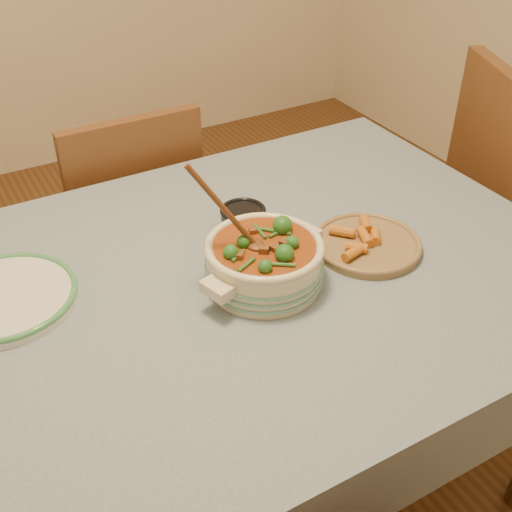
{
  "coord_description": "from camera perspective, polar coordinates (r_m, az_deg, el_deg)",
  "views": [
    {
      "loc": [
        -0.43,
        -0.99,
        1.6
      ],
      "look_at": [
        0.09,
        -0.07,
        0.84
      ],
      "focal_mm": 45.0,
      "sensor_mm": 36.0,
      "label": 1
    }
  ],
  "objects": [
    {
      "name": "floor",
      "position": [
        1.93,
        -3.55,
        -20.5
      ],
      "size": [
        4.5,
        4.5,
        0.0
      ],
      "primitive_type": "plane",
      "color": "#4B2F15",
      "rests_on": "ground"
    },
    {
      "name": "dining_table",
      "position": [
        1.43,
        -4.52,
        -5.49
      ],
      "size": [
        1.68,
        1.08,
        0.76
      ],
      "color": "brown",
      "rests_on": "floor"
    },
    {
      "name": "stew_casserole",
      "position": [
        1.34,
        0.71,
        -0.25
      ],
      "size": [
        0.32,
        0.3,
        0.3
      ],
      "rotation": [
        0.0,
        0.0,
        0.3
      ],
      "color": "beige",
      "rests_on": "dining_table"
    },
    {
      "name": "white_plate",
      "position": [
        1.41,
        -21.44,
        -3.45
      ],
      "size": [
        0.3,
        0.3,
        0.03
      ],
      "rotation": [
        0.0,
        0.0,
        0.02
      ],
      "color": "silver",
      "rests_on": "dining_table"
    },
    {
      "name": "condiment_bowl",
      "position": [
        1.53,
        -1.16,
        3.43
      ],
      "size": [
        0.13,
        0.13,
        0.06
      ],
      "rotation": [
        0.0,
        0.0,
        -0.31
      ],
      "color": "black",
      "rests_on": "dining_table"
    },
    {
      "name": "fried_plate",
      "position": [
        1.49,
        9.86,
        1.2
      ],
      "size": [
        0.3,
        0.3,
        0.04
      ],
      "rotation": [
        0.0,
        0.0,
        0.26
      ],
      "color": "olive",
      "rests_on": "dining_table"
    },
    {
      "name": "chair_far",
      "position": [
        2.1,
        -11.04,
        3.21
      ],
      "size": [
        0.42,
        0.42,
        0.89
      ],
      "rotation": [
        0.0,
        0.0,
        3.13
      ],
      "color": "brown",
      "rests_on": "floor"
    }
  ]
}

